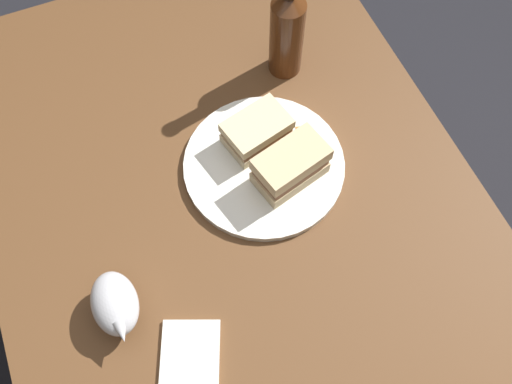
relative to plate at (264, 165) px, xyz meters
name	(u,v)px	position (x,y,z in m)	size (l,w,h in m)	color
ground_plane	(251,327)	(0.11, -0.08, -0.75)	(6.00, 6.00, 0.00)	black
dining_table	(250,293)	(0.11, -0.08, -0.38)	(1.30, 0.84, 0.75)	brown
plate	(264,165)	(0.00, 0.00, 0.00)	(0.29, 0.29, 0.01)	silver
sandwich_half_left	(291,166)	(0.04, 0.03, 0.04)	(0.10, 0.14, 0.07)	#CCB284
sandwich_half_right	(257,131)	(-0.05, 0.01, 0.03)	(0.10, 0.13, 0.06)	beige
potato_wedge_front	(303,139)	(-0.01, 0.08, 0.02)	(0.04, 0.02, 0.02)	#AD702D
potato_wedge_middle	(287,154)	(0.00, 0.04, 0.02)	(0.05, 0.02, 0.02)	gold
potato_wedge_back	(266,135)	(-0.05, 0.02, 0.02)	(0.06, 0.02, 0.02)	#AD702D
gravy_boat	(115,304)	(0.15, -0.31, 0.03)	(0.12, 0.07, 0.07)	#B7B7BC
cider_bottle	(287,30)	(-0.19, 0.13, 0.10)	(0.06, 0.06, 0.26)	#47230F
napkin	(190,356)	(0.26, -0.23, 0.00)	(0.11, 0.09, 0.01)	silver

